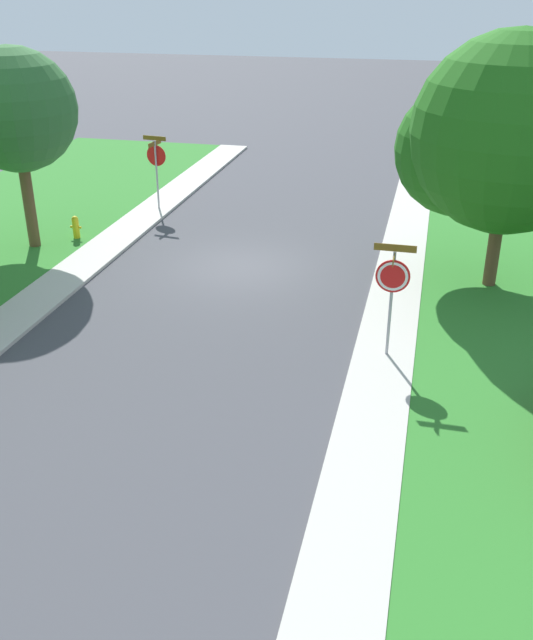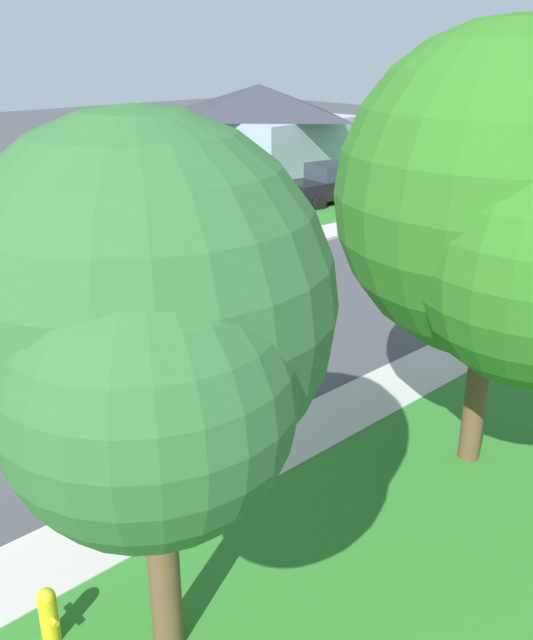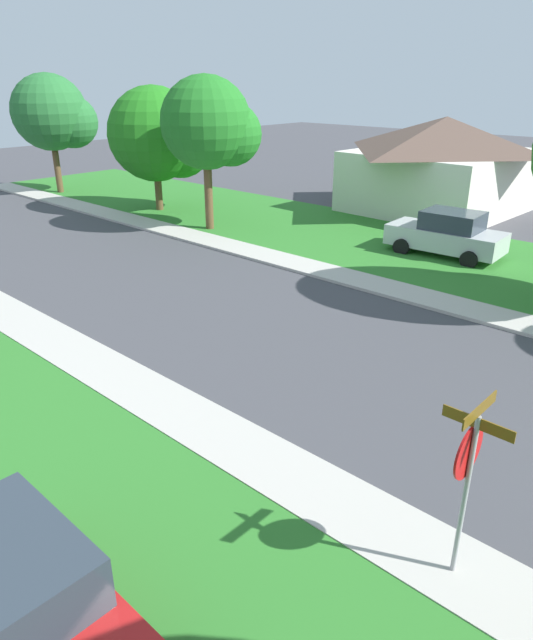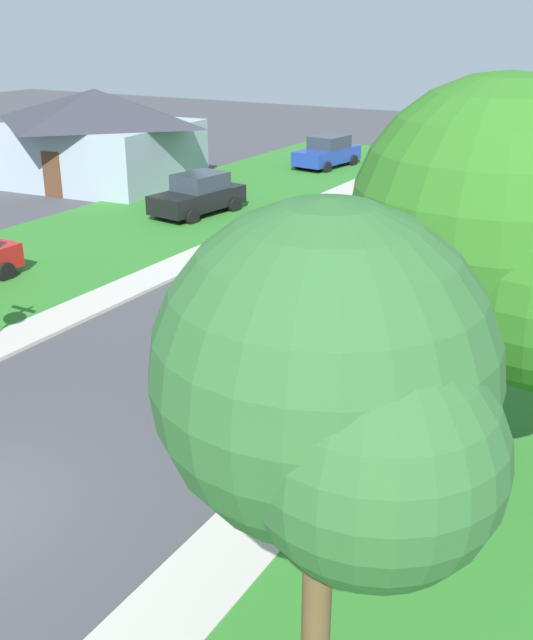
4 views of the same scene
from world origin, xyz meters
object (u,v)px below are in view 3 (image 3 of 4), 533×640
tree_corner_large (161,137)px  tree_sidewalk_near (212,126)px  car_silver_driveway_right (447,234)px  car_red_kerbside_mid (11,617)px  tree_sidewalk_mid (55,115)px  stop_sign_far_corner (468,463)px  house_right_setback (442,163)px

tree_corner_large → tree_sidewalk_near: (-0.97, -4.80, 0.82)m
car_silver_driveway_right → car_red_kerbside_mid: bearing=-167.9°
tree_sidewalk_mid → tree_corner_large: bearing=-83.1°
stop_sign_far_corner → tree_corner_large: tree_corner_large is taller
car_silver_driveway_right → tree_sidewalk_mid: bearing=98.0°
tree_corner_large → car_silver_driveway_right: bearing=-81.4°
car_silver_driveway_right → tree_sidewalk_near: 10.69m
car_silver_driveway_right → tree_sidewalk_near: (-3.14, 9.57, 3.59)m
stop_sign_far_corner → tree_sidewalk_mid: tree_sidewalk_mid is taller
stop_sign_far_corner → tree_corner_large: (12.02, 21.46, 1.76)m
house_right_setback → car_red_kerbside_mid: bearing=-162.8°
stop_sign_far_corner → car_silver_driveway_right: 15.90m
car_red_kerbside_mid → car_silver_driveway_right: same height
tree_corner_large → house_right_setback: (9.62, -10.26, -1.27)m
car_red_kerbside_mid → stop_sign_far_corner: bearing=-33.1°
stop_sign_far_corner → car_silver_driveway_right: size_ratio=0.63×
car_red_kerbside_mid → tree_sidewalk_mid: tree_sidewalk_mid is taller
house_right_setback → stop_sign_far_corner: bearing=-152.6°
tree_corner_large → tree_sidewalk_mid: bearing=96.9°
tree_corner_large → house_right_setback: size_ratio=0.65×
stop_sign_far_corner → car_red_kerbside_mid: bearing=146.9°
tree_sidewalk_near → house_right_setback: size_ratio=0.70×
tree_sidewalk_near → tree_corner_large: bearing=78.6°
stop_sign_far_corner → tree_sidewalk_mid: size_ratio=0.42×
tree_sidewalk_mid → tree_sidewalk_near: size_ratio=1.01×
tree_sidewalk_near → house_right_setback: tree_sidewalk_near is taller
stop_sign_far_corner → car_red_kerbside_mid: size_ratio=0.64×
stop_sign_far_corner → tree_sidewalk_near: bearing=56.4°
car_silver_driveway_right → house_right_setback: size_ratio=0.47×
tree_corner_large → house_right_setback: bearing=-46.9°
car_red_kerbside_mid → tree_sidewalk_near: tree_sidewalk_near is taller
car_red_kerbside_mid → house_right_setback: 27.59m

